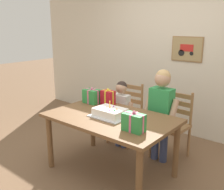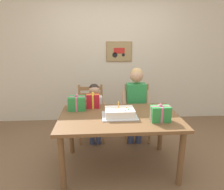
{
  "view_description": "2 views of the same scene",
  "coord_description": "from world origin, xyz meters",
  "px_view_note": "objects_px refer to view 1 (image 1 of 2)",
  "views": [
    {
      "loc": [
        1.87,
        -2.27,
        1.78
      ],
      "look_at": [
        -0.06,
        0.09,
        0.97
      ],
      "focal_mm": 41.86,
      "sensor_mm": 36.0,
      "label": 1
    },
    {
      "loc": [
        -0.26,
        -2.41,
        1.7
      ],
      "look_at": [
        -0.09,
        0.06,
        1.0
      ],
      "focal_mm": 32.87,
      "sensor_mm": 36.0,
      "label": 2
    }
  ],
  "objects_px": {
    "child_older": "(161,107)",
    "child_younger": "(121,108)",
    "dining_table": "(111,123)",
    "chair_left": "(126,113)",
    "gift_box_red_large": "(92,96)",
    "chair_right": "(172,124)",
    "birthday_cake": "(110,113)",
    "gift_box_corner_small": "(108,97)",
    "gift_box_beside_cake": "(134,122)"
  },
  "relations": [
    {
      "from": "dining_table",
      "to": "child_younger",
      "type": "relative_size",
      "value": 1.5
    },
    {
      "from": "dining_table",
      "to": "child_younger",
      "type": "distance_m",
      "value": 0.72
    },
    {
      "from": "birthday_cake",
      "to": "child_younger",
      "type": "height_order",
      "value": "child_younger"
    },
    {
      "from": "gift_box_red_large",
      "to": "gift_box_corner_small",
      "type": "bearing_deg",
      "value": 21.82
    },
    {
      "from": "chair_left",
      "to": "chair_right",
      "type": "xyz_separation_m",
      "value": [
        0.78,
        -0.0,
        0.0
      ]
    },
    {
      "from": "chair_left",
      "to": "child_younger",
      "type": "relative_size",
      "value": 0.91
    },
    {
      "from": "dining_table",
      "to": "gift_box_corner_small",
      "type": "relative_size",
      "value": 6.67
    },
    {
      "from": "birthday_cake",
      "to": "gift_box_beside_cake",
      "type": "distance_m",
      "value": 0.5
    },
    {
      "from": "gift_box_beside_cake",
      "to": "gift_box_corner_small",
      "type": "xyz_separation_m",
      "value": [
        -0.8,
        0.55,
        0.0
      ]
    },
    {
      "from": "birthday_cake",
      "to": "gift_box_red_large",
      "type": "relative_size",
      "value": 1.9
    },
    {
      "from": "gift_box_corner_small",
      "to": "child_younger",
      "type": "relative_size",
      "value": 0.22
    },
    {
      "from": "birthday_cake",
      "to": "child_younger",
      "type": "bearing_deg",
      "value": 116.51
    },
    {
      "from": "birthday_cake",
      "to": "gift_box_beside_cake",
      "type": "bearing_deg",
      "value": -21.22
    },
    {
      "from": "gift_box_beside_cake",
      "to": "child_older",
      "type": "xyz_separation_m",
      "value": [
        -0.14,
        0.83,
        -0.07
      ]
    },
    {
      "from": "gift_box_corner_small",
      "to": "chair_right",
      "type": "distance_m",
      "value": 0.96
    },
    {
      "from": "gift_box_beside_cake",
      "to": "child_younger",
      "type": "xyz_separation_m",
      "value": [
        -0.79,
        0.83,
        -0.21
      ]
    },
    {
      "from": "gift_box_red_large",
      "to": "child_younger",
      "type": "bearing_deg",
      "value": 58.15
    },
    {
      "from": "chair_right",
      "to": "child_older",
      "type": "height_order",
      "value": "child_older"
    },
    {
      "from": "child_younger",
      "to": "dining_table",
      "type": "bearing_deg",
      "value": -62.89
    },
    {
      "from": "dining_table",
      "to": "chair_left",
      "type": "bearing_deg",
      "value": 114.6
    },
    {
      "from": "birthday_cake",
      "to": "chair_left",
      "type": "xyz_separation_m",
      "value": [
        -0.39,
        0.87,
        -0.32
      ]
    },
    {
      "from": "gift_box_corner_small",
      "to": "child_older",
      "type": "bearing_deg",
      "value": 23.07
    },
    {
      "from": "gift_box_red_large",
      "to": "gift_box_corner_small",
      "type": "height_order",
      "value": "gift_box_corner_small"
    },
    {
      "from": "gift_box_beside_cake",
      "to": "gift_box_corner_small",
      "type": "distance_m",
      "value": 0.97
    },
    {
      "from": "birthday_cake",
      "to": "child_older",
      "type": "bearing_deg",
      "value": 63.32
    },
    {
      "from": "dining_table",
      "to": "gift_box_corner_small",
      "type": "height_order",
      "value": "gift_box_corner_small"
    },
    {
      "from": "dining_table",
      "to": "gift_box_corner_small",
      "type": "distance_m",
      "value": 0.52
    },
    {
      "from": "chair_right",
      "to": "child_older",
      "type": "bearing_deg",
      "value": -107.04
    },
    {
      "from": "chair_right",
      "to": "child_younger",
      "type": "height_order",
      "value": "child_younger"
    },
    {
      "from": "chair_left",
      "to": "chair_right",
      "type": "distance_m",
      "value": 0.78
    },
    {
      "from": "dining_table",
      "to": "gift_box_corner_small",
      "type": "xyz_separation_m",
      "value": [
        -0.34,
        0.35,
        0.19
      ]
    },
    {
      "from": "chair_left",
      "to": "child_older",
      "type": "relative_size",
      "value": 0.74
    },
    {
      "from": "gift_box_corner_small",
      "to": "chair_right",
      "type": "height_order",
      "value": "gift_box_corner_small"
    },
    {
      "from": "dining_table",
      "to": "child_older",
      "type": "bearing_deg",
      "value": 62.92
    },
    {
      "from": "gift_box_red_large",
      "to": "child_younger",
      "type": "relative_size",
      "value": 0.23
    },
    {
      "from": "chair_right",
      "to": "birthday_cake",
      "type": "bearing_deg",
      "value": -114.39
    },
    {
      "from": "gift_box_red_large",
      "to": "dining_table",
      "type": "bearing_deg",
      "value": -25.59
    },
    {
      "from": "gift_box_corner_small",
      "to": "chair_left",
      "type": "distance_m",
      "value": 0.62
    },
    {
      "from": "dining_table",
      "to": "gift_box_beside_cake",
      "type": "height_order",
      "value": "gift_box_beside_cake"
    },
    {
      "from": "birthday_cake",
      "to": "child_younger",
      "type": "distance_m",
      "value": 0.75
    },
    {
      "from": "dining_table",
      "to": "birthday_cake",
      "type": "bearing_deg",
      "value": -95.78
    },
    {
      "from": "gift_box_beside_cake",
      "to": "chair_right",
      "type": "relative_size",
      "value": 0.25
    },
    {
      "from": "birthday_cake",
      "to": "child_younger",
      "type": "relative_size",
      "value": 0.43
    },
    {
      "from": "birthday_cake",
      "to": "dining_table",
      "type": "bearing_deg",
      "value": 84.22
    },
    {
      "from": "birthday_cake",
      "to": "chair_right",
      "type": "distance_m",
      "value": 1.0
    },
    {
      "from": "chair_left",
      "to": "chair_right",
      "type": "bearing_deg",
      "value": -0.0
    },
    {
      "from": "chair_left",
      "to": "child_older",
      "type": "height_order",
      "value": "child_older"
    },
    {
      "from": "chair_left",
      "to": "chair_right",
      "type": "height_order",
      "value": "same"
    },
    {
      "from": "gift_box_red_large",
      "to": "gift_box_beside_cake",
      "type": "distance_m",
      "value": 1.12
    },
    {
      "from": "child_older",
      "to": "child_younger",
      "type": "relative_size",
      "value": 1.23
    }
  ]
}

